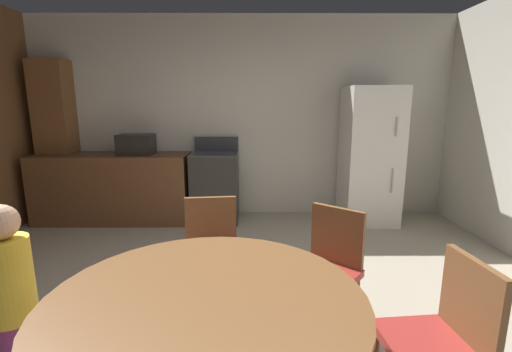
{
  "coord_description": "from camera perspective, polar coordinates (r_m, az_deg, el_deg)",
  "views": [
    {
      "loc": [
        0.17,
        -2.14,
        1.56
      ],
      "look_at": [
        0.19,
        1.02,
        0.9
      ],
      "focal_mm": 24.7,
      "sensor_mm": 36.0,
      "label": 1
    }
  ],
  "objects": [
    {
      "name": "person_child",
      "position": [
        2.22,
        -34.75,
        -16.66
      ],
      "size": [
        0.27,
        0.27,
        1.09
      ],
      "rotation": [
        0.0,
        0.0,
        6.04
      ],
      "color": "#8C337A",
      "rests_on": "ground"
    },
    {
      "name": "wall_back",
      "position": [
        4.97,
        -2.35,
        9.36
      ],
      "size": [
        5.98,
        0.12,
        2.7
      ],
      "primitive_type": "cube",
      "color": "beige",
      "rests_on": "ground"
    },
    {
      "name": "kitchen_counter",
      "position": [
        5.05,
        -21.99,
        -1.77
      ],
      "size": [
        2.0,
        0.6,
        0.9
      ],
      "primitive_type": "cube",
      "color": "brown",
      "rests_on": "ground"
    },
    {
      "name": "pantry_column",
      "position": [
        5.45,
        -29.43,
        4.91
      ],
      "size": [
        0.44,
        0.36,
        2.1
      ],
      "primitive_type": "cube",
      "color": "brown",
      "rests_on": "ground"
    },
    {
      "name": "dining_table",
      "position": [
        1.65,
        -7.97,
        -23.25
      ],
      "size": [
        1.36,
        1.36,
        0.76
      ],
      "color": "brown",
      "rests_on": "ground"
    },
    {
      "name": "chair_east",
      "position": [
        1.99,
        28.13,
        -21.83
      ],
      "size": [
        0.44,
        0.44,
        0.87
      ],
      "rotation": [
        0.0,
        0.0,
        3.23
      ],
      "color": "brown",
      "rests_on": "ground"
    },
    {
      "name": "oven_range",
      "position": [
        4.72,
        -6.6,
        -1.67
      ],
      "size": [
        0.6,
        0.6,
        1.1
      ],
      "color": "#2D2B28",
      "rests_on": "ground"
    },
    {
      "name": "refrigerator",
      "position": [
        4.8,
        17.96,
        3.08
      ],
      "size": [
        0.68,
        0.68,
        1.76
      ],
      "color": "white",
      "rests_on": "ground"
    },
    {
      "name": "chair_north",
      "position": [
        2.66,
        -7.27,
        -11.75
      ],
      "size": [
        0.44,
        0.44,
        0.87
      ],
      "rotation": [
        0.0,
        0.0,
        4.82
      ],
      "color": "brown",
      "rests_on": "ground"
    },
    {
      "name": "ground_plane",
      "position": [
        2.65,
        -4.42,
        -24.26
      ],
      "size": [
        14.0,
        14.0,
        0.0
      ],
      "primitive_type": "plane",
      "color": "#A89E89"
    },
    {
      "name": "microwave",
      "position": [
        4.84,
        -18.82,
        4.88
      ],
      "size": [
        0.44,
        0.32,
        0.26
      ],
      "primitive_type": "cube",
      "color": "black",
      "rests_on": "kitchen_counter"
    },
    {
      "name": "chair_northeast",
      "position": [
        2.46,
        11.58,
        -13.85
      ],
      "size": [
        0.56,
        0.56,
        0.87
      ],
      "rotation": [
        0.0,
        0.0,
        4.02
      ],
      "color": "brown",
      "rests_on": "ground"
    }
  ]
}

